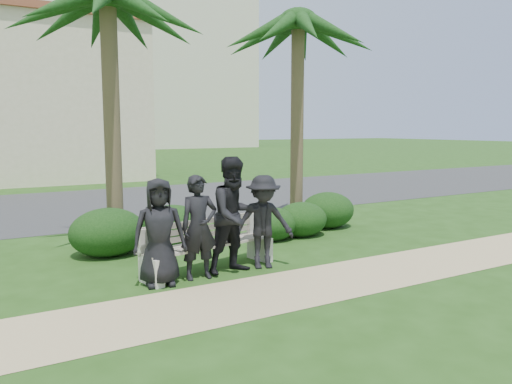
% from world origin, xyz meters
% --- Properties ---
extents(ground, '(160.00, 160.00, 0.00)m').
position_xyz_m(ground, '(0.00, 0.00, 0.00)').
color(ground, '#204313').
rests_on(ground, ground).
extents(footpath, '(30.00, 1.60, 0.01)m').
position_xyz_m(footpath, '(0.00, -1.80, 0.00)').
color(footpath, tan).
rests_on(footpath, ground).
extents(asphalt_street, '(160.00, 8.00, 0.01)m').
position_xyz_m(asphalt_street, '(0.00, 8.00, 0.00)').
color(asphalt_street, '#2D2D30').
rests_on(asphalt_street, ground).
extents(stucco_bldg_right, '(8.40, 8.40, 7.30)m').
position_xyz_m(stucco_bldg_right, '(-1.00, 18.00, 3.66)').
color(stucco_bldg_right, beige).
rests_on(stucco_bldg_right, ground).
extents(hotel_tower, '(26.00, 18.00, 37.30)m').
position_xyz_m(hotel_tower, '(14.00, 55.00, 13.41)').
color(hotel_tower, beige).
rests_on(hotel_tower, ground).
extents(park_bench, '(2.46, 0.98, 0.83)m').
position_xyz_m(park_bench, '(-0.89, -0.31, 0.37)').
color(park_bench, '#AA9E8F').
rests_on(park_bench, ground).
extents(man_a, '(0.88, 0.66, 1.64)m').
position_xyz_m(man_a, '(-1.86, -0.65, 0.82)').
color(man_a, black).
rests_on(man_a, ground).
extents(man_b, '(0.63, 0.43, 1.66)m').
position_xyz_m(man_b, '(-1.21, -0.64, 0.83)').
color(man_b, black).
rests_on(man_b, ground).
extents(man_c, '(1.03, 0.85, 1.92)m').
position_xyz_m(man_c, '(-0.55, -0.61, 0.96)').
color(man_c, black).
rests_on(man_c, ground).
extents(man_d, '(1.17, 0.89, 1.60)m').
position_xyz_m(man_d, '(-0.01, -0.62, 0.80)').
color(man_d, black).
rests_on(man_d, ground).
extents(hedge_b, '(1.42, 1.17, 0.93)m').
position_xyz_m(hedge_b, '(-2.11, 1.58, 0.46)').
color(hedge_b, black).
rests_on(hedge_b, ground).
extents(hedge_c, '(1.35, 1.11, 0.88)m').
position_xyz_m(hedge_c, '(-0.83, 1.61, 0.44)').
color(hedge_c, black).
rests_on(hedge_c, ground).
extents(hedge_d, '(1.11, 0.92, 0.72)m').
position_xyz_m(hedge_d, '(1.24, 1.13, 0.36)').
color(hedge_d, black).
rests_on(hedge_d, ground).
extents(hedge_e, '(1.20, 0.99, 0.78)m').
position_xyz_m(hedge_e, '(2.03, 1.16, 0.39)').
color(hedge_e, black).
rests_on(hedge_e, ground).
extents(hedge_f, '(1.35, 1.12, 0.88)m').
position_xyz_m(hedge_f, '(3.12, 1.63, 0.44)').
color(hedge_f, black).
rests_on(hedge_f, ground).
extents(palm_right, '(3.00, 3.00, 5.88)m').
position_xyz_m(palm_right, '(2.80, 2.49, 4.90)').
color(palm_right, brown).
rests_on(palm_right, ground).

